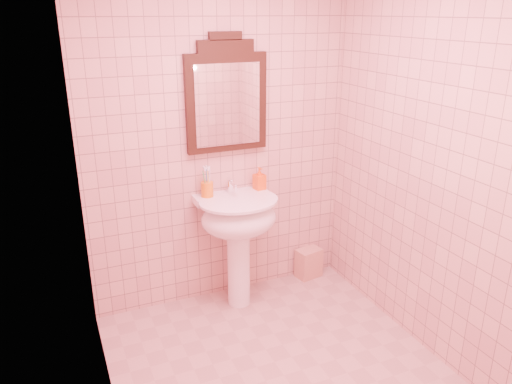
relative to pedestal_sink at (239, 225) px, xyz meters
name	(u,v)px	position (x,y,z in m)	size (l,w,h in m)	color
floor	(284,375)	(-0.05, -0.87, -0.66)	(2.20, 2.20, 0.00)	tan
back_wall	(220,140)	(-0.05, 0.23, 0.59)	(2.00, 0.02, 2.50)	#D9A898
pedestal_sink	(239,225)	(0.00, 0.00, 0.00)	(0.58, 0.58, 0.86)	white
faucet	(231,186)	(0.00, 0.14, 0.26)	(0.04, 0.16, 0.11)	white
mirror	(227,98)	(0.00, 0.20, 0.90)	(0.60, 0.06, 0.83)	black
toothbrush_cup	(207,189)	(-0.18, 0.14, 0.26)	(0.09, 0.09, 0.21)	orange
soap_dispenser	(259,178)	(0.23, 0.14, 0.29)	(0.08, 0.08, 0.17)	#E45513
towel	(309,263)	(0.70, 0.16, -0.54)	(0.20, 0.14, 0.25)	tan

